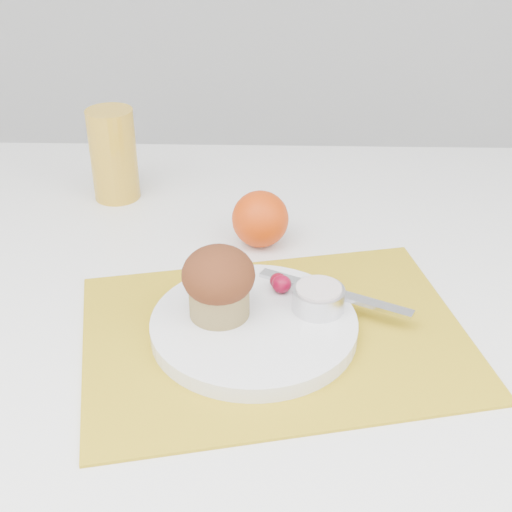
{
  "coord_description": "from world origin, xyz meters",
  "views": [
    {
      "loc": [
        0.06,
        -0.68,
        1.21
      ],
      "look_at": [
        0.04,
        0.01,
        0.8
      ],
      "focal_mm": 50.0,
      "sensor_mm": 36.0,
      "label": 1
    }
  ],
  "objects_px": {
    "orange": "(260,219)",
    "juice_glass": "(114,155)",
    "plate": "(254,326)",
    "muffin": "(219,282)",
    "table": "(230,485)"
  },
  "relations": [
    {
      "from": "plate",
      "to": "juice_glass",
      "type": "distance_m",
      "value": 0.39
    },
    {
      "from": "table",
      "to": "juice_glass",
      "type": "distance_m",
      "value": 0.51
    },
    {
      "from": "plate",
      "to": "orange",
      "type": "height_order",
      "value": "orange"
    },
    {
      "from": "table",
      "to": "plate",
      "type": "distance_m",
      "value": 0.41
    },
    {
      "from": "juice_glass",
      "to": "muffin",
      "type": "bearing_deg",
      "value": -61.47
    },
    {
      "from": "table",
      "to": "muffin",
      "type": "relative_size",
      "value": 15.07
    },
    {
      "from": "table",
      "to": "orange",
      "type": "bearing_deg",
      "value": 58.38
    },
    {
      "from": "orange",
      "to": "muffin",
      "type": "bearing_deg",
      "value": -101.91
    },
    {
      "from": "table",
      "to": "orange",
      "type": "height_order",
      "value": "orange"
    },
    {
      "from": "plate",
      "to": "muffin",
      "type": "xyz_separation_m",
      "value": [
        -0.04,
        0.01,
        0.05
      ]
    },
    {
      "from": "table",
      "to": "plate",
      "type": "height_order",
      "value": "plate"
    },
    {
      "from": "orange",
      "to": "juice_glass",
      "type": "height_order",
      "value": "juice_glass"
    },
    {
      "from": "plate",
      "to": "juice_glass",
      "type": "bearing_deg",
      "value": 122.64
    },
    {
      "from": "plate",
      "to": "orange",
      "type": "bearing_deg",
      "value": 89.34
    },
    {
      "from": "muffin",
      "to": "plate",
      "type": "bearing_deg",
      "value": -14.57
    }
  ]
}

